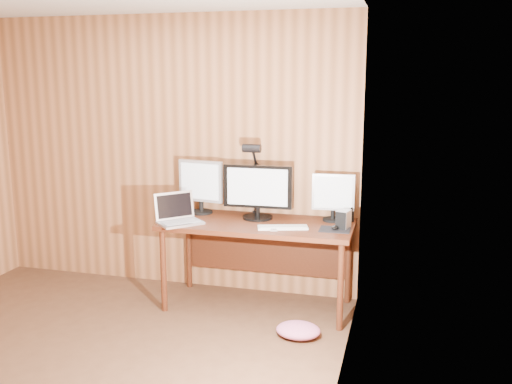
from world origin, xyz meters
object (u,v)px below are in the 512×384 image
at_px(monitor_right, 333,196).
at_px(mouse, 335,227).
at_px(laptop, 178,215).
at_px(speaker, 351,214).
at_px(desk, 260,234).
at_px(keyboard, 283,227).
at_px(phone, 273,229).
at_px(monitor_left, 201,185).
at_px(hard_drive, 343,219).
at_px(monitor_center, 258,191).
at_px(desk_lamp, 254,168).

xyz_separation_m(monitor_right, mouse, (0.06, -0.28, -0.19)).
height_order(laptop, mouse, laptop).
bearing_deg(speaker, monitor_right, -174.18).
bearing_deg(desk, speaker, 11.53).
distance_m(keyboard, phone, 0.08).
distance_m(monitor_left, phone, 0.88).
xyz_separation_m(mouse, phone, (-0.48, -0.12, -0.01)).
bearing_deg(hard_drive, monitor_right, 131.72).
bearing_deg(speaker, desk, -168.47).
xyz_separation_m(desk, phone, (0.18, -0.26, 0.13)).
bearing_deg(phone, desk, 106.82).
bearing_deg(speaker, monitor_center, -172.77).
distance_m(monitor_right, laptop, 1.31).
bearing_deg(monitor_right, phone, -139.86).
xyz_separation_m(phone, speaker, (0.57, 0.42, 0.06)).
bearing_deg(phone, monitor_left, 135.53).
bearing_deg(monitor_right, monitor_center, -175.86).
height_order(monitor_right, speaker, monitor_right).
distance_m(monitor_left, mouse, 1.28).
distance_m(laptop, mouse, 1.31).
xyz_separation_m(hard_drive, desk_lamp, (-0.81, 0.22, 0.35)).
xyz_separation_m(monitor_left, mouse, (1.23, -0.26, -0.24)).
distance_m(phone, speaker, 0.71).
bearing_deg(desk_lamp, hard_drive, -9.69).
xyz_separation_m(monitor_right, laptop, (-1.25, -0.39, -0.15)).
relative_size(hard_drive, speaker, 1.18).
xyz_separation_m(keyboard, desk_lamp, (-0.34, 0.36, 0.41)).
height_order(monitor_left, speaker, monitor_left).
bearing_deg(desk, monitor_right, 12.93).
bearing_deg(desk_lamp, speaker, 5.91).
height_order(keyboard, mouse, mouse).
distance_m(monitor_right, keyboard, 0.54).
bearing_deg(phone, keyboard, 21.12).
bearing_deg(mouse, keyboard, -158.21).
bearing_deg(laptop, speaker, -29.43).
xyz_separation_m(phone, desk_lamp, (-0.27, 0.41, 0.41)).
xyz_separation_m(hard_drive, phone, (-0.53, -0.19, -0.07)).
xyz_separation_m(desk, hard_drive, (0.72, -0.07, 0.20)).
relative_size(monitor_center, laptop, 1.38).
bearing_deg(hard_drive, desk, -172.19).
height_order(monitor_center, hard_drive, monitor_center).
relative_size(hard_drive, desk_lamp, 0.22).
distance_m(phone, desk_lamp, 0.65).
bearing_deg(monitor_center, mouse, -17.61).
bearing_deg(monitor_right, mouse, -82.31).
distance_m(monitor_center, keyboard, 0.45).
distance_m(mouse, desk_lamp, 0.90).
bearing_deg(hard_drive, keyboard, -150.04).
bearing_deg(mouse, laptop, -162.51).
distance_m(monitor_right, speaker, 0.21).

